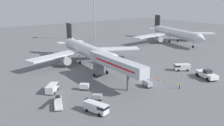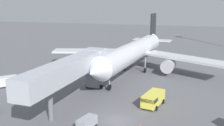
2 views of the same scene
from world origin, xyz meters
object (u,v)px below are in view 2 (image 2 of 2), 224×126
safety_cone_bravo (140,126)px  jet_bridge (73,69)px  service_van_rear_left (153,99)px  baggage_cart_far_left (87,123)px  service_van_far_center (5,81)px  baggage_cart_outer_left (27,92)px  airplane_at_gate (134,52)px

safety_cone_bravo → jet_bridge: bearing=154.4°
service_van_rear_left → baggage_cart_far_left: size_ratio=1.76×
service_van_rear_left → service_van_far_center: size_ratio=1.15×
service_van_rear_left → jet_bridge: bearing=-168.1°
baggage_cart_far_left → baggage_cart_outer_left: bearing=150.2°
baggage_cart_far_left → service_van_far_center: bearing=151.4°
airplane_at_gate → baggage_cart_far_left: bearing=-89.5°
service_van_rear_left → safety_cone_bravo: service_van_rear_left is taller
jet_bridge → safety_cone_bravo: (11.40, -5.46, -5.07)m
airplane_at_gate → service_van_far_center: bearing=-139.9°
service_van_rear_left → airplane_at_gate: bearing=110.3°
service_van_far_center → airplane_at_gate: bearing=40.1°
airplane_at_gate → jet_bridge: size_ratio=1.86×
airplane_at_gate → safety_cone_bravo: airplane_at_gate is taller
service_van_rear_left → safety_cone_bravo: bearing=-93.0°
safety_cone_bravo → service_van_rear_left: bearing=87.0°
airplane_at_gate → jet_bridge: airplane_at_gate is taller
airplane_at_gate → service_van_far_center: (-20.49, -17.26, -3.49)m
service_van_rear_left → baggage_cart_far_left: (-6.64, -9.88, -0.31)m
jet_bridge → baggage_cart_far_left: 10.12m
jet_bridge → service_van_rear_left: bearing=11.9°
airplane_at_gate → service_van_far_center: 27.02m
airplane_at_gate → service_van_far_center: size_ratio=8.95×
baggage_cart_outer_left → jet_bridge: bearing=-3.5°
service_van_rear_left → baggage_cart_outer_left: bearing=-174.5°
jet_bridge → baggage_cart_far_left: (5.18, -7.39, -4.59)m
airplane_at_gate → baggage_cart_outer_left: 24.98m
service_van_far_center → safety_cone_bravo: (26.97, -9.37, -0.72)m
baggage_cart_outer_left → baggage_cart_far_left: size_ratio=0.86×
jet_bridge → safety_cone_bravo: size_ratio=29.24×
airplane_at_gate → baggage_cart_far_left: airplane_at_gate is taller
service_van_rear_left → safety_cone_bravo: 8.00m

